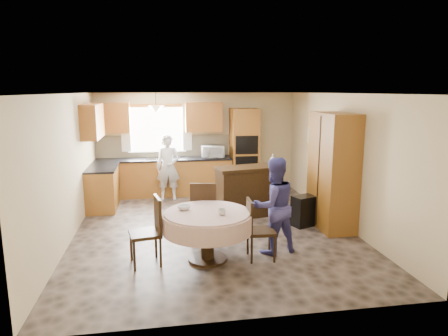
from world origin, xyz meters
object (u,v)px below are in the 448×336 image
chair_right (256,226)px  person_sink (168,167)px  oven_tower (244,151)px  sideboard (249,193)px  chair_back (204,209)px  chair_left (150,227)px  cupboard (333,171)px  person_dining (274,206)px  dining_table (207,223)px

chair_right → person_sink: person_sink is taller
oven_tower → sideboard: oven_tower is taller
chair_back → chair_left: bearing=51.7°
cupboard → person_sink: cupboard is taller
cupboard → person_dining: (-1.42, -0.99, -0.31)m
chair_left → person_sink: 3.62m
person_sink → person_dining: bearing=-65.2°
cupboard → chair_left: size_ratio=2.12×
chair_right → sideboard: bearing=-7.0°
oven_tower → chair_right: size_ratio=2.26×
cupboard → person_sink: (-2.98, 2.49, -0.31)m
chair_right → person_sink: 3.89m
sideboard → chair_right: 2.18m
sideboard → person_sink: 2.24m
chair_left → person_sink: size_ratio=0.66×
oven_tower → dining_table: (-1.42, -4.01, -0.46)m
chair_back → person_dining: person_dining is taller
sideboard → person_sink: person_sink is taller
sideboard → cupboard: (1.38, -0.95, 0.59)m
oven_tower → dining_table: size_ratio=1.58×
dining_table → chair_back: chair_back is taller
chair_back → person_dining: bearing=159.5°
dining_table → chair_right: chair_right is taller
oven_tower → sideboard: 2.03m
sideboard → chair_back: size_ratio=1.29×
sideboard → person_sink: bearing=125.7°
cupboard → chair_back: cupboard is taller
oven_tower → chair_left: oven_tower is taller
oven_tower → person_dining: bearing=-95.2°
chair_left → cupboard: bearing=97.9°
chair_left → person_sink: person_sink is taller
dining_table → person_sink: size_ratio=0.87×
sideboard → chair_right: bearing=-110.3°
chair_right → person_dining: size_ratio=0.61×
dining_table → person_dining: (1.07, 0.14, 0.17)m
dining_table → chair_right: size_ratio=1.43×
person_sink → dining_table: bearing=-81.6°
dining_table → person_dining: 1.09m
sideboard → person_sink: (-1.60, 1.54, 0.29)m
sideboard → person_dining: (-0.04, -1.94, 0.29)m
sideboard → dining_table: 2.37m
chair_back → dining_table: bearing=98.4°
person_dining → sideboard: bearing=-105.0°
cupboard → dining_table: 2.78m
chair_right → person_sink: size_ratio=0.61×
chair_right → chair_left: bearing=89.7°
person_dining → oven_tower: bearing=-108.9°
cupboard → dining_table: bearing=-155.5°
oven_tower → person_sink: 1.97m
oven_tower → person_dining: oven_tower is taller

